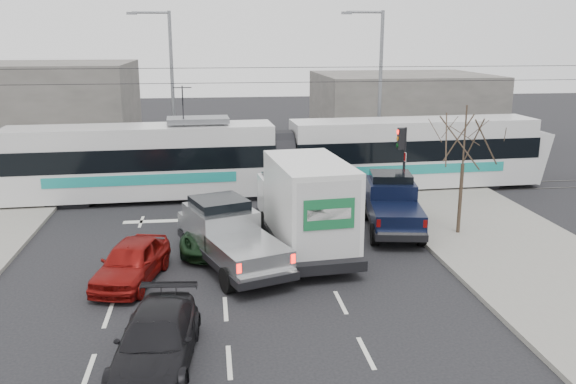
{
  "coord_description": "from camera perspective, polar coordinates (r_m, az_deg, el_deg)",
  "views": [
    {
      "loc": [
        -1.99,
        -19.32,
        7.66
      ],
      "look_at": [
        0.94,
        3.31,
        1.8
      ],
      "focal_mm": 38.0,
      "sensor_mm": 36.0,
      "label": 1
    }
  ],
  "objects": [
    {
      "name": "street_lamp_far",
      "position": [
        35.48,
        -11.08,
        10.02
      ],
      "size": [
        2.38,
        0.25,
        9.0
      ],
      "color": "slate",
      "rests_on": "ground"
    },
    {
      "name": "catenary",
      "position": [
        29.63,
        -3.5,
        7.05
      ],
      "size": [
        60.0,
        0.2,
        7.0
      ],
      "color": "black",
      "rests_on": "ground"
    },
    {
      "name": "box_truck",
      "position": [
        22.01,
        1.63,
        -1.27
      ],
      "size": [
        3.03,
        7.13,
        3.47
      ],
      "rotation": [
        0.0,
        0.0,
        0.1
      ],
      "color": "black",
      "rests_on": "ground"
    },
    {
      "name": "building_left",
      "position": [
        43.28,
        -23.63,
        7.03
      ],
      "size": [
        14.0,
        10.0,
        6.0
      ],
      "primitive_type": "cube",
      "color": "slate",
      "rests_on": "ground"
    },
    {
      "name": "street_lamp_near",
      "position": [
        34.68,
        8.33,
        10.04
      ],
      "size": [
        2.38,
        0.25,
        9.0
      ],
      "color": "slate",
      "rests_on": "ground"
    },
    {
      "name": "ground",
      "position": [
        20.87,
        -1.41,
        -7.13
      ],
      "size": [
        120.0,
        120.0,
        0.0
      ],
      "primitive_type": "plane",
      "color": "black",
      "rests_on": "ground"
    },
    {
      "name": "silver_pickup",
      "position": [
        21.01,
        -5.64,
        -3.94
      ],
      "size": [
        3.9,
        6.26,
        2.16
      ],
      "rotation": [
        0.0,
        0.0,
        0.35
      ],
      "color": "black",
      "rests_on": "ground"
    },
    {
      "name": "bare_tree",
      "position": [
        24.14,
        16.18,
        4.62
      ],
      "size": [
        2.4,
        2.4,
        5.0
      ],
      "color": "#47382B",
      "rests_on": "ground"
    },
    {
      "name": "green_car",
      "position": [
        22.87,
        -6.72,
        -3.48
      ],
      "size": [
        2.74,
        5.07,
        1.35
      ],
      "primitive_type": "imported",
      "rotation": [
        0.0,
        0.0,
        -0.11
      ],
      "color": "black",
      "rests_on": "ground"
    },
    {
      "name": "building_right",
      "position": [
        45.81,
        10.55,
        7.7
      ],
      "size": [
        12.0,
        10.0,
        5.0
      ],
      "primitive_type": "cube",
      "color": "slate",
      "rests_on": "ground"
    },
    {
      "name": "red_car",
      "position": [
        20.15,
        -14.43,
        -6.34
      ],
      "size": [
        2.52,
        4.27,
        1.36
      ],
      "primitive_type": "imported",
      "rotation": [
        0.0,
        0.0,
        -0.24
      ],
      "color": "maroon",
      "rests_on": "ground"
    },
    {
      "name": "tram",
      "position": [
        30.09,
        -0.63,
        3.34
      ],
      "size": [
        26.14,
        3.76,
        5.32
      ],
      "rotation": [
        0.0,
        0.0,
        0.04
      ],
      "color": "silver",
      "rests_on": "ground"
    },
    {
      "name": "dark_car",
      "position": [
        15.22,
        -12.2,
        -13.42
      ],
      "size": [
        2.2,
        4.55,
        1.28
      ],
      "primitive_type": "imported",
      "rotation": [
        0.0,
        0.0,
        -0.09
      ],
      "color": "black",
      "rests_on": "ground"
    },
    {
      "name": "navy_pickup",
      "position": [
        25.0,
        9.72,
        -1.06
      ],
      "size": [
        2.73,
        5.45,
        2.19
      ],
      "rotation": [
        0.0,
        0.0,
        -0.16
      ],
      "color": "black",
      "rests_on": "ground"
    },
    {
      "name": "traffic_signal",
      "position": [
        27.61,
        10.62,
        3.89
      ],
      "size": [
        0.44,
        0.44,
        3.6
      ],
      "color": "black",
      "rests_on": "ground"
    },
    {
      "name": "rails",
      "position": [
        30.36,
        -3.39,
        -0.21
      ],
      "size": [
        60.0,
        1.6,
        0.03
      ],
      "primitive_type": "cube",
      "color": "#33302D",
      "rests_on": "ground"
    },
    {
      "name": "sidewalk_right",
      "position": [
        23.48,
        21.1,
        -5.45
      ],
      "size": [
        6.0,
        60.0,
        0.15
      ],
      "primitive_type": "cube",
      "color": "gray",
      "rests_on": "ground"
    }
  ]
}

